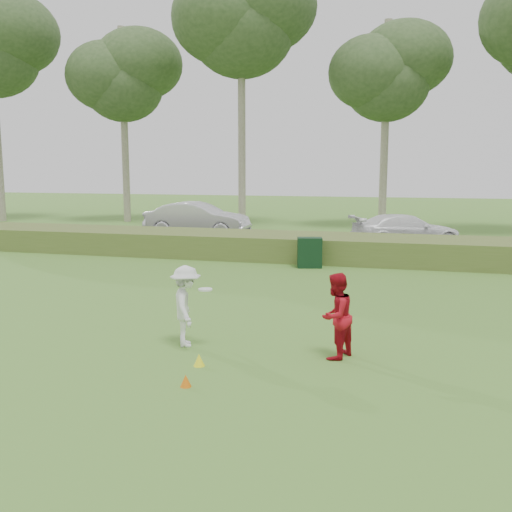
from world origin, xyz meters
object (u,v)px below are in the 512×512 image
(car_mid, at_px, (198,219))
(car_right, at_px, (406,230))
(cone_orange, at_px, (186,381))
(player_white, at_px, (186,306))
(player_red, at_px, (336,316))
(cone_yellow, at_px, (199,360))
(utility_cabinet, at_px, (310,253))

(car_mid, xyz_separation_m, car_right, (10.00, -1.07, -0.15))
(cone_orange, bearing_deg, player_white, 111.62)
(player_red, distance_m, cone_yellow, 2.55)
(car_mid, bearing_deg, car_right, -97.31)
(player_red, xyz_separation_m, car_mid, (-8.92, 16.37, 0.12))
(cone_yellow, distance_m, car_right, 16.69)
(cone_yellow, bearing_deg, car_mid, 111.01)
(cone_yellow, distance_m, car_mid, 18.68)
(player_white, xyz_separation_m, car_mid, (-6.04, 16.38, 0.12))
(cone_yellow, bearing_deg, player_red, 25.33)
(player_red, xyz_separation_m, cone_yellow, (-2.23, -1.05, -0.67))
(player_red, xyz_separation_m, utility_cabinet, (-2.09, 9.30, -0.26))
(player_white, bearing_deg, player_red, -114.26)
(player_white, bearing_deg, cone_orange, 177.10)
(cone_yellow, height_order, utility_cabinet, utility_cabinet)
(player_white, relative_size, car_mid, 0.31)
(player_white, xyz_separation_m, cone_orange, (0.79, -1.99, -0.69))
(cone_orange, distance_m, car_mid, 19.61)
(cone_yellow, xyz_separation_m, utility_cabinet, (0.14, 10.35, 0.41))
(player_red, relative_size, car_mid, 0.31)
(player_white, height_order, cone_yellow, player_white)
(player_red, height_order, car_right, player_red)
(player_white, bearing_deg, car_right, -39.04)
(player_red, bearing_deg, player_white, -66.14)
(player_red, distance_m, cone_orange, 2.97)
(car_mid, distance_m, car_right, 10.06)
(player_white, xyz_separation_m, car_right, (3.96, 15.31, -0.03))
(player_red, relative_size, utility_cabinet, 1.50)
(player_white, relative_size, cone_yellow, 7.23)
(player_white, distance_m, car_mid, 17.46)
(cone_yellow, relative_size, car_mid, 0.04)
(car_mid, bearing_deg, cone_orange, -160.82)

